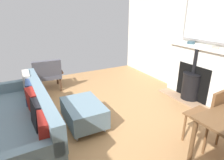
% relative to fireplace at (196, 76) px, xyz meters
% --- Properties ---
extents(ground_plane, '(5.34, 5.47, 0.01)m').
position_rel_fireplace_xyz_m(ground_plane, '(2.47, -0.05, -0.50)').
color(ground_plane, '#A87A4C').
extents(wall_left, '(0.12, 5.47, 2.77)m').
position_rel_fireplace_xyz_m(wall_left, '(-0.20, -0.05, 0.89)').
color(wall_left, silver).
rests_on(wall_left, ground).
extents(fireplace, '(0.51, 1.44, 1.13)m').
position_rel_fireplace_xyz_m(fireplace, '(0.00, 0.00, 0.00)').
color(fireplace, '#9E7A5B').
rests_on(fireplace, ground).
extents(mirror_over_mantel, '(0.04, 1.11, 0.81)m').
position_rel_fireplace_xyz_m(mirror_over_mantel, '(-0.11, 0.00, 1.09)').
color(mirror_over_mantel, gray).
extents(mantel_bowl_near, '(0.15, 0.15, 0.05)m').
position_rel_fireplace_xyz_m(mantel_bowl_near, '(-0.02, -0.25, 0.65)').
color(mantel_bowl_near, '#334C56').
rests_on(mantel_bowl_near, fireplace).
extents(mantel_bowl_far, '(0.12, 0.12, 0.04)m').
position_rel_fireplace_xyz_m(mantel_bowl_far, '(-0.02, 0.30, 0.65)').
color(mantel_bowl_far, '#9E9384').
rests_on(mantel_bowl_far, fireplace).
extents(sofa, '(0.85, 2.08, 0.81)m').
position_rel_fireplace_xyz_m(sofa, '(3.27, -0.15, -0.15)').
color(sofa, '#B2B2B7').
rests_on(sofa, ground).
extents(ottoman, '(0.58, 0.83, 0.39)m').
position_rel_fireplace_xyz_m(ottoman, '(2.38, -0.16, -0.26)').
color(ottoman, '#B2B2B7').
rests_on(ottoman, ground).
extents(armchair_accent, '(0.72, 0.64, 0.76)m').
position_rel_fireplace_xyz_m(armchair_accent, '(2.60, -1.90, -0.08)').
color(armchair_accent, '#4C3321').
rests_on(armchair_accent, ground).
extents(dining_chair_near_fireplace, '(0.43, 0.43, 0.87)m').
position_rel_fireplace_xyz_m(dining_chair_near_fireplace, '(1.07, 1.12, 0.01)').
color(dining_chair_near_fireplace, brown).
rests_on(dining_chair_near_fireplace, ground).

